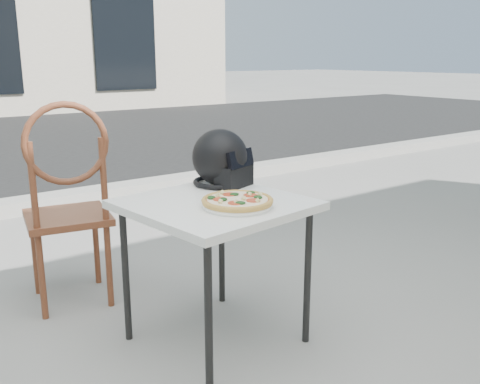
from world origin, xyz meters
TOP-DOWN VIEW (x-y plane):
  - cafe_table_main at (0.52, 0.23)m, footprint 0.80×0.80m
  - plate at (0.54, 0.09)m, footprint 0.38×0.38m
  - pizza at (0.54, 0.09)m, footprint 0.32×0.32m
  - helmet at (0.72, 0.47)m, footprint 0.35×0.36m
  - cafe_chair_main at (0.11, 0.98)m, footprint 0.49×0.49m

SIDE VIEW (x-z plane):
  - cafe_chair_main at x=0.11m, z-range 0.06..1.16m
  - cafe_table_main at x=0.52m, z-range 0.28..0.96m
  - plate at x=0.54m, z-range 0.68..0.70m
  - pizza at x=0.54m, z-range 0.69..0.73m
  - helmet at x=0.72m, z-range 0.67..0.95m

